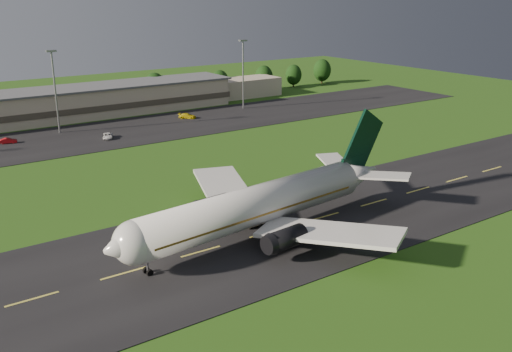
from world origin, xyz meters
TOP-DOWN VIEW (x-y plane):
  - ground at (0.00, 0.00)m, footprint 360.00×360.00m
  - taxiway at (0.00, 0.00)m, footprint 220.00×30.00m
  - apron at (0.00, 72.00)m, footprint 260.00×30.00m
  - airliner at (9.70, 0.09)m, footprint 51.24×41.94m
  - terminal at (6.40, 96.18)m, footprint 145.00×16.00m
  - light_mast_centre at (5.00, 80.00)m, footprint 2.40×1.20m
  - light_mast_east at (60.00, 80.00)m, footprint 2.40×1.20m
  - tree_line at (25.85, 105.31)m, footprint 193.67×9.36m
  - service_vehicle_b at (-7.98, 76.03)m, footprint 4.03×2.29m
  - service_vehicle_c at (12.68, 67.36)m, footprint 3.71×4.99m
  - service_vehicle_d at (39.22, 76.76)m, footprint 4.86×4.73m

SIDE VIEW (x-z plane):
  - ground at x=0.00m, z-range 0.00..0.00m
  - taxiway at x=0.00m, z-range 0.00..0.10m
  - apron at x=0.00m, z-range 0.00..0.10m
  - service_vehicle_b at x=-7.98m, z-range 0.10..1.36m
  - service_vehicle_c at x=12.68m, z-range 0.10..1.36m
  - service_vehicle_d at x=39.22m, z-range 0.10..1.50m
  - terminal at x=6.40m, z-range -0.21..8.19m
  - airliner at x=9.70m, z-range -3.13..12.45m
  - tree_line at x=25.85m, z-range -0.08..9.81m
  - light_mast_centre at x=5.00m, z-range 2.56..22.91m
  - light_mast_east at x=60.00m, z-range 2.56..22.91m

